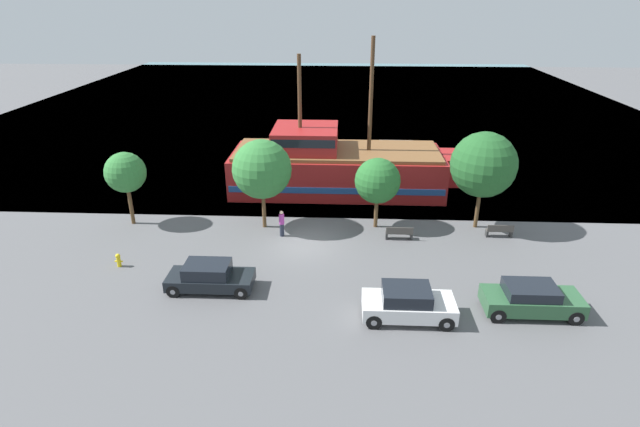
{
  "coord_description": "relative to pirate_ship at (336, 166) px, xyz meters",
  "views": [
    {
      "loc": [
        2.24,
        -26.13,
        13.66
      ],
      "look_at": [
        0.92,
        2.0,
        1.2
      ],
      "focal_mm": 28.0,
      "sensor_mm": 36.0,
      "label": 1
    }
  ],
  "objects": [
    {
      "name": "tree_row_west",
      "position": [
        9.04,
        -6.26,
        2.32
      ],
      "size": [
        3.99,
        3.99,
        6.15
      ],
      "color": "brown",
      "rests_on": "ground_plane"
    },
    {
      "name": "tree_row_midwest",
      "position": [
        2.68,
        -6.52,
        1.27
      ],
      "size": [
        2.82,
        2.82,
        4.52
      ],
      "color": "brown",
      "rests_on": "ground_plane"
    },
    {
      "name": "parked_car_curb_front",
      "position": [
        3.58,
        -16.31,
        -1.04
      ],
      "size": [
        4.18,
        1.96,
        1.59
      ],
      "color": "white",
      "rests_on": "ground_plane"
    },
    {
      "name": "parked_car_curb_rear",
      "position": [
        -6.02,
        -14.3,
        -1.12
      ],
      "size": [
        4.27,
        1.83,
        1.45
      ],
      "color": "black",
      "rests_on": "ground_plane"
    },
    {
      "name": "bench_promenade_east",
      "position": [
        10.15,
        -7.67,
        -1.4
      ],
      "size": [
        1.58,
        0.45,
        0.85
      ],
      "color": "#4C4742",
      "rests_on": "ground_plane"
    },
    {
      "name": "bench_promenade_west",
      "position": [
        4.0,
        -8.28,
        -1.4
      ],
      "size": [
        1.62,
        0.45,
        0.85
      ],
      "color": "#4C4742",
      "rests_on": "ground_plane"
    },
    {
      "name": "tree_row_east",
      "position": [
        -12.97,
        -6.76,
        1.63
      ],
      "size": [
        2.53,
        2.53,
        4.74
      ],
      "color": "brown",
      "rests_on": "ground_plane"
    },
    {
      "name": "parked_car_curb_mid",
      "position": [
        9.32,
        -15.63,
        -1.08
      ],
      "size": [
        4.42,
        1.89,
        1.49
      ],
      "color": "#2D5B38",
      "rests_on": "ground_plane"
    },
    {
      "name": "tree_row_mideast",
      "position": [
        -4.39,
        -6.87,
        2.03
      ],
      "size": [
        3.64,
        3.64,
        5.69
      ],
      "color": "brown",
      "rests_on": "ground_plane"
    },
    {
      "name": "fire_hydrant",
      "position": [
        -11.57,
        -12.27,
        -1.42
      ],
      "size": [
        0.42,
        0.25,
        0.76
      ],
      "color": "yellow",
      "rests_on": "ground_plane"
    },
    {
      "name": "ground_plane",
      "position": [
        -1.75,
        -9.34,
        -1.83
      ],
      "size": [
        160.0,
        160.0,
        0.0
      ],
      "primitive_type": "plane",
      "color": "#5B5B5E"
    },
    {
      "name": "pedestrian_walking_near",
      "position": [
        -3.13,
        -8.13,
        -0.99
      ],
      "size": [
        0.32,
        0.32,
        1.67
      ],
      "color": "#232838",
      "rests_on": "ground_plane"
    },
    {
      "name": "pirate_ship",
      "position": [
        0.0,
        0.0,
        0.0
      ],
      "size": [
        16.79,
        5.99,
        11.07
      ],
      "color": "#A31E1E",
      "rests_on": "water_surface"
    },
    {
      "name": "water_surface",
      "position": [
        -1.75,
        34.66,
        -1.83
      ],
      "size": [
        80.0,
        80.0,
        0.0
      ],
      "primitive_type": "plane",
      "color": "slate",
      "rests_on": "ground"
    },
    {
      "name": "moored_boat_dockside",
      "position": [
        5.58,
        6.39,
        -1.13
      ],
      "size": [
        7.66,
        2.5,
        1.87
      ],
      "color": "#2D333D",
      "rests_on": "water_surface"
    }
  ]
}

